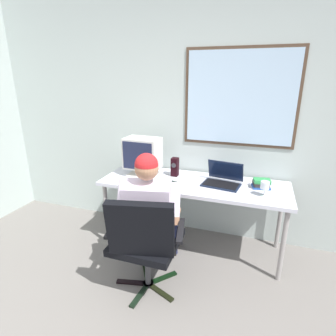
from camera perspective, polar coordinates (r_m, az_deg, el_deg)
wall_rear at (r=3.03m, az=5.79°, el=12.17°), size 4.97×0.08×2.88m
desk at (r=2.83m, az=5.32°, el=-4.03°), size 1.89×0.66×0.75m
office_chair at (r=2.27m, az=-4.94°, el=-14.53°), size 0.68×0.61×0.94m
person_seated at (r=2.45m, az=-3.62°, el=-9.21°), size 0.61×0.84×1.22m
crt_monitor at (r=2.93m, az=-5.34°, el=2.91°), size 0.38×0.27×0.41m
laptop at (r=2.79m, az=11.39°, el=-2.10°), size 0.40×0.34×0.22m
wine_glass at (r=2.59m, az=19.55°, el=-3.54°), size 0.08×0.08×0.14m
desk_speaker at (r=2.94m, az=1.44°, el=0.23°), size 0.07×0.09×0.20m
book_stack at (r=2.80m, az=18.88°, el=-3.07°), size 0.18×0.17×0.09m
cd_case at (r=2.75m, az=0.66°, el=-3.22°), size 0.17×0.16×0.01m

